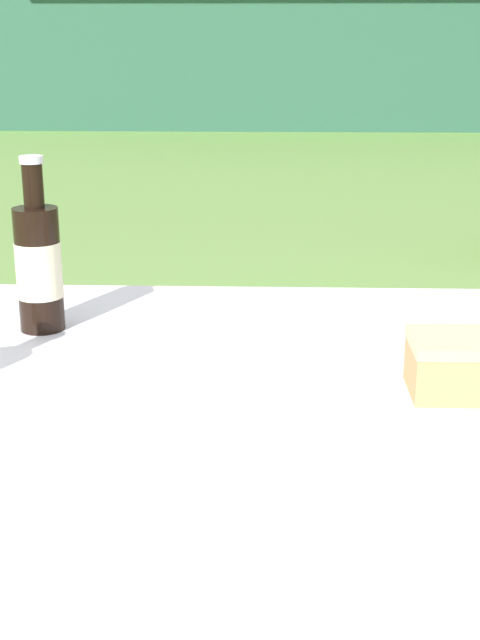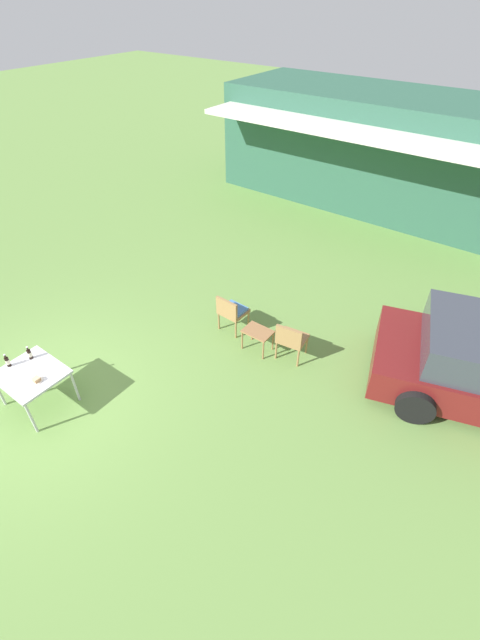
% 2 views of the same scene
% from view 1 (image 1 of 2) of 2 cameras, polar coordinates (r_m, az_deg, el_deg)
% --- Properties ---
extents(patio_table, '(0.98, 0.87, 0.68)m').
position_cam_1_polar(patio_table, '(1.09, -0.19, -7.00)').
color(patio_table, silver).
rests_on(patio_table, ground_plane).
extents(cake_on_plate, '(0.21, 0.21, 0.08)m').
position_cam_1_polar(cake_on_plate, '(1.04, 12.72, -3.63)').
color(cake_on_plate, silver).
rests_on(cake_on_plate, patio_table).
extents(cola_bottle_near, '(0.06, 0.06, 0.24)m').
position_cam_1_polar(cola_bottle_near, '(1.27, -12.76, 3.46)').
color(cola_bottle_near, black).
rests_on(cola_bottle_near, patio_table).
extents(fork, '(0.19, 0.06, 0.01)m').
position_cam_1_polar(fork, '(1.05, 8.16, -4.61)').
color(fork, silver).
rests_on(fork, patio_table).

